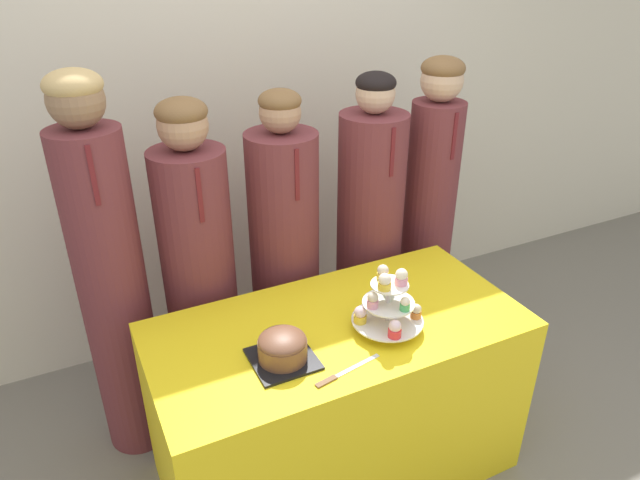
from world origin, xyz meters
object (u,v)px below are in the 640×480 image
cupcake_stand (387,302)px  round_cake (282,347)px  student_1 (201,282)px  student_3 (369,242)px  student_0 (112,284)px  student_4 (428,218)px  cake_knife (338,376)px  student_2 (285,265)px

cupcake_stand → round_cake: bearing=179.7°
student_1 → student_3: 0.85m
round_cake → student_3: student_3 is taller
student_0 → cupcake_stand: bearing=-37.7°
cupcake_stand → student_1: bearing=127.6°
cupcake_stand → student_3: student_3 is taller
cupcake_stand → student_4: size_ratio=0.17×
cake_knife → student_2: size_ratio=0.18×
student_0 → student_1: (0.36, 0.00, -0.09)m
round_cake → cupcake_stand: (0.42, -0.00, 0.06)m
student_2 → student_3: size_ratio=0.98×
student_1 → student_2: student_1 is taller
round_cake → student_2: bearing=66.6°
student_4 → round_cake: bearing=-148.3°
cupcake_stand → student_2: size_ratio=0.18×
student_1 → cupcake_stand: bearing=-52.4°
round_cake → student_0: bearing=124.4°
cake_knife → student_4: student_4 is taller
cake_knife → cupcake_stand: cupcake_stand is taller
cake_knife → student_0: 1.03m
student_3 → cupcake_stand: bearing=-115.7°
student_3 → student_4: bearing=-0.0°
cake_knife → round_cake: bearing=119.2°
student_2 → student_4: (0.80, -0.00, 0.07)m
round_cake → student_4: (1.10, 0.68, -0.03)m
student_1 → student_3: size_ratio=0.99×
student_0 → student_3: 1.21m
student_4 → cake_knife: bearing=-139.1°
cake_knife → student_2: student_2 is taller
student_0 → cake_knife: bearing=-54.5°
round_cake → student_3: 1.01m
student_2 → student_4: bearing=-0.0°
cake_knife → student_4: 1.27m
student_3 → round_cake: bearing=-137.7°
round_cake → student_1: size_ratio=0.14×
student_4 → student_3: bearing=180.0°
cake_knife → student_1: student_1 is taller
student_0 → student_4: 1.56m
cupcake_stand → student_4: bearing=45.0°
cupcake_stand → student_3: size_ratio=0.17×
round_cake → student_4: size_ratio=0.14×
round_cake → student_0: 0.82m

